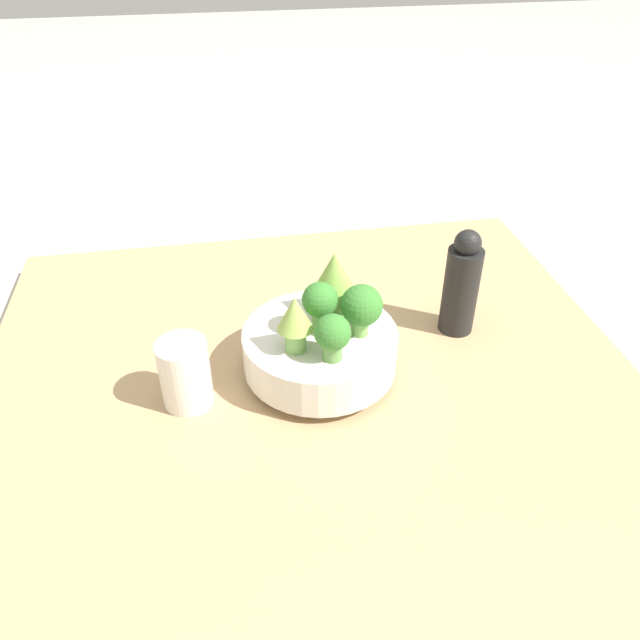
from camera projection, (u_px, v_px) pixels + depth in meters
name	position (u px, v px, depth m)	size (l,w,h in m)	color
ground_plane	(312.00, 401.00, 0.87)	(6.00, 6.00, 0.00)	#ADA89E
table	(312.00, 390.00, 0.86)	(0.83, 0.89, 0.04)	tan
bowl	(320.00, 350.00, 0.83)	(0.21, 0.21, 0.07)	silver
broccoli_floret_left	(332.00, 335.00, 0.75)	(0.05, 0.05, 0.06)	#609347
broccoli_floret_front	(361.00, 305.00, 0.79)	(0.05, 0.05, 0.07)	#7AB256
romanesco_piece_far	(295.00, 319.00, 0.76)	(0.05, 0.05, 0.08)	#7AB256
broccoli_floret_center	(320.00, 303.00, 0.79)	(0.05, 0.05, 0.07)	#7AB256
romanesco_piece_near	(334.00, 278.00, 0.82)	(0.07, 0.07, 0.09)	#6BA34C
cup	(185.00, 373.00, 0.78)	(0.06, 0.06, 0.09)	silver
pepper_mill	(461.00, 285.00, 0.89)	(0.05, 0.05, 0.16)	black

